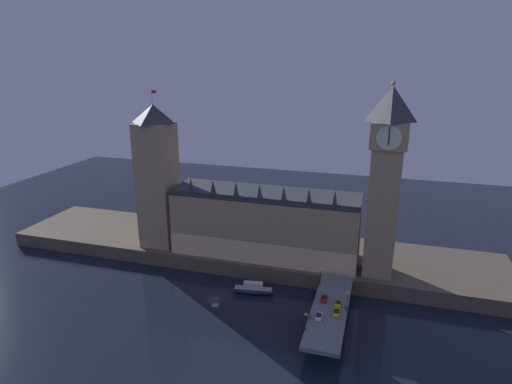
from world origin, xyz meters
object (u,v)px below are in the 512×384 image
object	(u,v)px
pedestrian_near_rail	(310,316)
clock_tower	(385,178)
victoria_tower	(157,177)
street_lamp_near	(306,320)
street_lamp_mid	(347,299)
car_southbound_trail	(339,303)
car_northbound_lead	(324,298)
pedestrian_mid_walk	(346,308)
street_lamp_far	(321,274)
car_northbound_trail	(319,317)
boat_upstream	(253,290)
car_southbound_lead	(337,312)

from	to	relation	value
pedestrian_near_rail	clock_tower	bearing A→B (deg)	64.62
pedestrian_near_rail	victoria_tower	bearing A→B (deg)	150.83
street_lamp_near	street_lamp_mid	world-z (taller)	street_lamp_mid
victoria_tower	street_lamp_mid	world-z (taller)	victoria_tower
clock_tower	street_lamp_mid	bearing A→B (deg)	-104.99
clock_tower	car_southbound_trail	size ratio (longest dim) A/B	16.89
car_northbound_lead	pedestrian_mid_walk	bearing A→B (deg)	-28.87
street_lamp_far	pedestrian_near_rail	bearing A→B (deg)	-89.01
victoria_tower	street_lamp_near	size ratio (longest dim) A/B	11.22
clock_tower	car_northbound_lead	bearing A→B (deg)	-120.74
pedestrian_near_rail	street_lamp_mid	xyz separation A→B (m)	(10.54, 8.31, 3.35)
car_northbound_lead	pedestrian_mid_walk	size ratio (longest dim) A/B	2.55
car_northbound_trail	pedestrian_near_rail	distance (m)	2.71
victoria_tower	street_lamp_far	size ratio (longest dim) A/B	10.75
clock_tower	pedestrian_near_rail	distance (m)	57.40
victoria_tower	car_northbound_lead	xyz separation A→B (m)	(77.76, -29.59, -29.36)
car_northbound_lead	car_northbound_trail	xyz separation A→B (m)	(0.00, -11.47, 0.13)
car_southbound_trail	street_lamp_near	distance (m)	19.15
clock_tower	car_northbound_lead	size ratio (longest dim) A/B	16.09
car_northbound_lead	boat_upstream	size ratio (longest dim) A/B	0.27
street_lamp_mid	boat_upstream	world-z (taller)	street_lamp_mid
pedestrian_mid_walk	boat_upstream	size ratio (longest dim) A/B	0.11
victoria_tower	pedestrian_mid_walk	bearing A→B (deg)	-21.59
car_southbound_trail	street_lamp_far	bearing A→B (deg)	122.99
clock_tower	pedestrian_mid_walk	size ratio (longest dim) A/B	40.97
clock_tower	car_northbound_trail	size ratio (longest dim) A/B	17.28
car_northbound_lead	street_lamp_near	xyz separation A→B (m)	(-2.94, -18.80, 3.18)
car_northbound_trail	street_lamp_near	world-z (taller)	street_lamp_near
car_northbound_lead	car_northbound_trail	bearing A→B (deg)	-90.00
clock_tower	street_lamp_near	world-z (taller)	clock_tower
car_southbound_lead	street_lamp_near	distance (m)	14.42
car_northbound_trail	victoria_tower	bearing A→B (deg)	152.16
street_lamp_near	clock_tower	bearing A→B (deg)	67.32
victoria_tower	car_northbound_lead	bearing A→B (deg)	-20.84
car_southbound_trail	boat_upstream	bearing A→B (deg)	162.18
street_lamp_far	boat_upstream	world-z (taller)	street_lamp_far
car_southbound_lead	street_lamp_near	size ratio (longest dim) A/B	0.77
car_northbound_trail	street_lamp_far	distance (m)	22.54
car_northbound_trail	pedestrian_near_rail	bearing A→B (deg)	-160.04
victoria_tower	pedestrian_mid_walk	distance (m)	96.29
pedestrian_near_rail	street_lamp_far	xyz separation A→B (m)	(-0.40, 23.03, 3.00)
street_lamp_far	boat_upstream	bearing A→B (deg)	-176.13
pedestrian_near_rail	boat_upstream	bearing A→B (deg)	140.07
street_lamp_near	car_northbound_lead	bearing A→B (deg)	81.13
pedestrian_mid_walk	street_lamp_far	world-z (taller)	street_lamp_far
car_northbound_lead	pedestrian_near_rail	bearing A→B (deg)	-101.56
clock_tower	victoria_tower	world-z (taller)	clock_tower
car_southbound_trail	street_lamp_mid	bearing A→B (deg)	-39.11
clock_tower	car_northbound_trail	xyz separation A→B (m)	(-16.55, -39.31, -36.44)
pedestrian_near_rail	street_lamp_near	size ratio (longest dim) A/B	0.30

